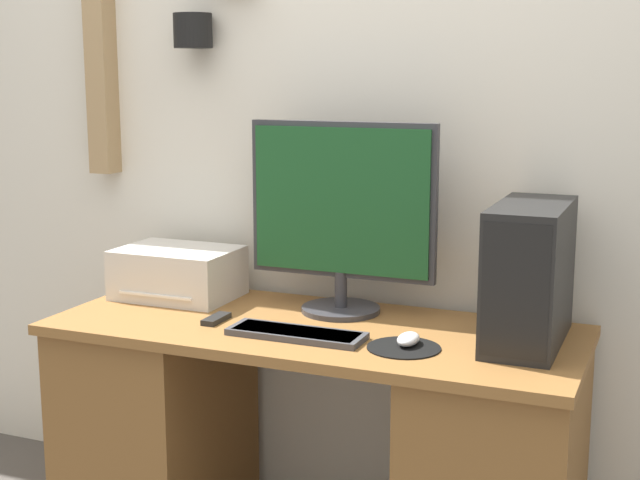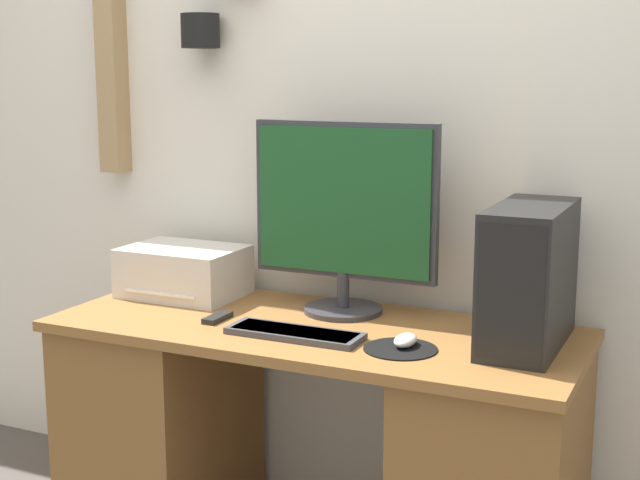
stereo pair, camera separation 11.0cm
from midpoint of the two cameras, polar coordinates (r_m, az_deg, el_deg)
name	(u,v)px [view 1 (the left image)]	position (r m, az deg, el deg)	size (l,w,h in m)	color
wall_back	(357,93)	(2.82, 1.25, 9.38)	(6.40, 0.18, 2.70)	silver
desk	(314,437)	(2.69, -1.58, -12.49)	(1.53, 0.63, 0.71)	brown
monitor	(342,210)	(2.65, 0.20, 1.93)	(0.58, 0.24, 0.58)	#333338
keyboard	(297,333)	(2.46, -2.78, -6.00)	(0.38, 0.13, 0.02)	#3D3D42
mousepad	(404,348)	(2.37, 4.06, -6.90)	(0.20, 0.20, 0.00)	black
mouse	(408,339)	(2.38, 4.36, -6.35)	(0.06, 0.10, 0.03)	silver
computer_tower	(529,274)	(2.42, 11.98, -2.17)	(0.18, 0.42, 0.38)	black
printer	(178,273)	(2.92, -10.16, -2.10)	(0.37, 0.28, 0.16)	beige
remote_control	(216,319)	(2.63, -7.85, -5.03)	(0.04, 0.11, 0.02)	black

